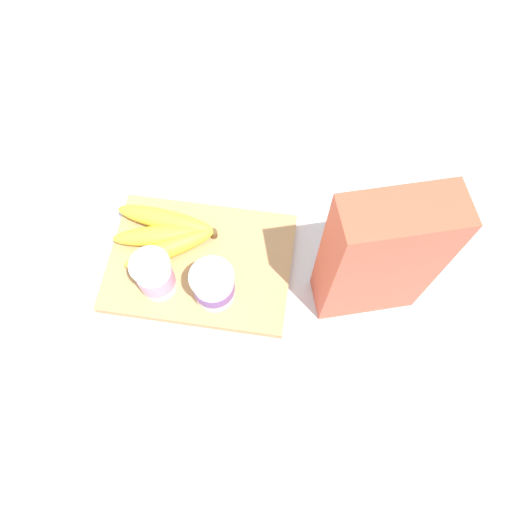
# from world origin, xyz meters

# --- Properties ---
(ground_plane) EXTENTS (2.40, 2.40, 0.00)m
(ground_plane) POSITION_xyz_m (0.00, 0.00, 0.00)
(ground_plane) COLOR silver
(cutting_board) EXTENTS (0.34, 0.24, 0.02)m
(cutting_board) POSITION_xyz_m (0.00, 0.00, 0.01)
(cutting_board) COLOR tan
(cutting_board) RESTS_ON ground_plane
(cereal_box) EXTENTS (0.19, 0.12, 0.30)m
(cereal_box) POSITION_xyz_m (-0.30, 0.01, 0.15)
(cereal_box) COLOR #D85138
(cereal_box) RESTS_ON ground_plane
(yogurt_cup_front) EXTENTS (0.08, 0.08, 0.08)m
(yogurt_cup_front) POSITION_xyz_m (-0.04, 0.06, 0.06)
(yogurt_cup_front) COLOR white
(yogurt_cup_front) RESTS_ON cutting_board
(yogurt_cup_back) EXTENTS (0.07, 0.07, 0.10)m
(yogurt_cup_back) POSITION_xyz_m (0.06, 0.06, 0.07)
(yogurt_cup_back) COLOR white
(yogurt_cup_back) RESTS_ON cutting_board
(banana_bunch) EXTENTS (0.20, 0.15, 0.04)m
(banana_bunch) POSITION_xyz_m (0.07, -0.04, 0.04)
(banana_bunch) COLOR yellow
(banana_bunch) RESTS_ON cutting_board
(spoon) EXTENTS (0.03, 0.13, 0.01)m
(spoon) POSITION_xyz_m (0.26, -0.01, 0.01)
(spoon) COLOR silver
(spoon) RESTS_ON ground_plane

